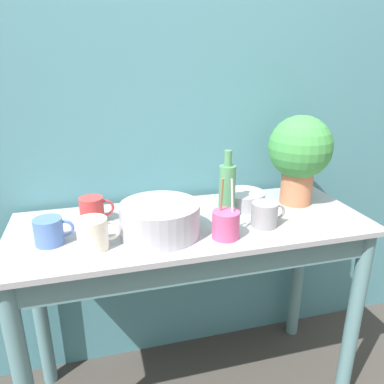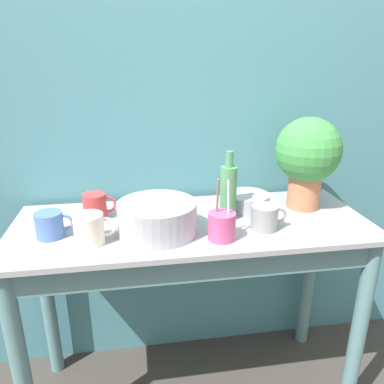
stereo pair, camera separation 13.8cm
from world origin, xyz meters
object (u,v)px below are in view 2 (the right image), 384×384
object	(u,v)px
mug_cream	(90,229)
utensil_cup	(222,226)
bottle_tall	(228,192)
mug_grey	(265,217)
mug_blue	(50,225)
mug_red	(96,206)
potted_plant	(308,155)
bowl_wash_large	(157,218)
bowl_small_steel	(248,201)

from	to	relation	value
mug_cream	utensil_cup	bearing A→B (deg)	-4.85
bottle_tall	mug_grey	size ratio (longest dim) A/B	2.02
mug_cream	mug_blue	size ratio (longest dim) A/B	1.07
mug_red	bottle_tall	bearing A→B (deg)	-9.61
utensil_cup	mug_grey	bearing A→B (deg)	17.37
potted_plant	mug_cream	size ratio (longest dim) A/B	2.69
bowl_wash_large	bowl_small_steel	xyz separation A→B (m)	(0.38, 0.17, -0.02)
potted_plant	bowl_wash_large	size ratio (longest dim) A/B	1.34
bowl_wash_large	mug_blue	bearing A→B (deg)	175.75
mug_red	mug_grey	world-z (taller)	mug_red
bowl_wash_large	bowl_small_steel	size ratio (longest dim) A/B	1.58
bottle_tall	mug_cream	size ratio (longest dim) A/B	1.93
bottle_tall	mug_grey	world-z (taller)	bottle_tall
bottle_tall	mug_cream	xyz separation A→B (m)	(-0.50, -0.13, -0.06)
bowl_wash_large	utensil_cup	bearing A→B (deg)	-21.07
mug_cream	utensil_cup	xyz separation A→B (m)	(0.44, -0.04, -0.00)
mug_red	utensil_cup	distance (m)	0.50
bowl_wash_large	mug_grey	xyz separation A→B (m)	(0.39, -0.03, -0.01)
bottle_tall	mug_blue	xyz separation A→B (m)	(-0.64, -0.05, -0.07)
mug_cream	utensil_cup	size ratio (longest dim) A/B	0.64
potted_plant	mug_grey	world-z (taller)	potted_plant
mug_cream	bowl_small_steel	distance (m)	0.65
potted_plant	mug_grey	size ratio (longest dim) A/B	2.82
mug_red	bowl_small_steel	world-z (taller)	mug_red
bowl_wash_large	utensil_cup	world-z (taller)	utensil_cup
utensil_cup	bowl_small_steel	bearing A→B (deg)	55.83
bottle_tall	mug_cream	distance (m)	0.52
mug_grey	bowl_small_steel	bearing A→B (deg)	91.29
mug_blue	bowl_small_steel	xyz separation A→B (m)	(0.75, 0.14, -0.01)
bowl_small_steel	utensil_cup	xyz separation A→B (m)	(-0.17, -0.25, 0.02)
potted_plant	bottle_tall	distance (m)	0.36
bowl_small_steel	utensil_cup	bearing A→B (deg)	-124.17
mug_grey	potted_plant	bearing A→B (deg)	37.99
bottle_tall	mug_red	world-z (taller)	bottle_tall
mug_cream	mug_grey	bearing A→B (deg)	1.55
bottle_tall	bowl_small_steel	world-z (taller)	bottle_tall
mug_grey	utensil_cup	world-z (taller)	utensil_cup
mug_grey	utensil_cup	bearing A→B (deg)	-162.63
mug_grey	mug_blue	world-z (taller)	same
bowl_small_steel	potted_plant	bearing A→B (deg)	-3.72
mug_cream	mug_blue	xyz separation A→B (m)	(-0.14, 0.07, -0.01)
mug_blue	utensil_cup	world-z (taller)	utensil_cup
mug_grey	mug_cream	size ratio (longest dim) A/B	0.96
potted_plant	utensil_cup	size ratio (longest dim) A/B	1.73
potted_plant	bottle_tall	size ratio (longest dim) A/B	1.40
mug_red	mug_cream	xyz separation A→B (m)	(-0.00, -0.21, 0.00)
potted_plant	mug_red	distance (m)	0.86
potted_plant	mug_blue	distance (m)	1.01
potted_plant	mug_red	xyz separation A→B (m)	(-0.84, 0.02, -0.17)
potted_plant	bowl_small_steel	xyz separation A→B (m)	(-0.23, 0.02, -0.19)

